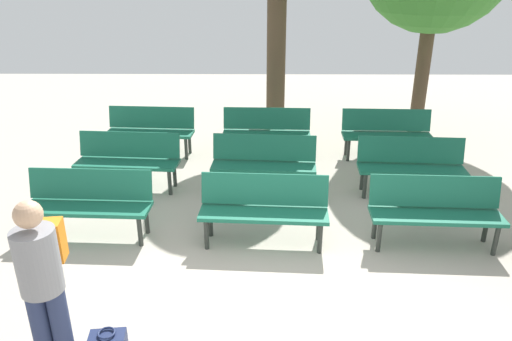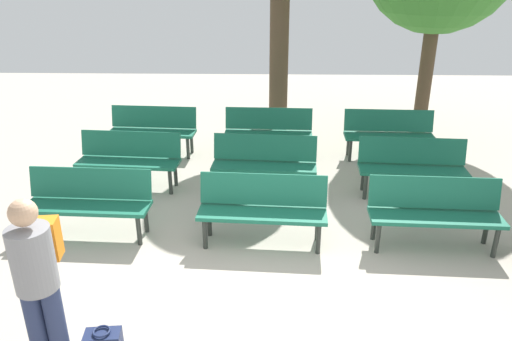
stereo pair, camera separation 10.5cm
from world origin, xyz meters
name	(u,v)px [view 2 (the right image)]	position (x,y,z in m)	size (l,w,h in m)	color
ground_plane	(249,321)	(0.00, 0.00, 0.00)	(24.00, 24.00, 0.00)	#B2A899
bench_r0_c0	(89,199)	(-2.14, 1.68, 0.50)	(1.62, 0.55, 0.87)	#19664C
bench_r0_c1	(263,206)	(0.11, 1.55, 0.50)	(1.62, 0.57, 0.87)	#19664C
bench_r0_c2	(435,209)	(2.23, 1.51, 0.50)	(1.62, 0.56, 0.87)	#19664C
bench_r1_c0	(129,157)	(-2.01, 3.19, 0.50)	(1.63, 0.59, 0.87)	#19664C
bench_r1_c1	(264,160)	(0.12, 3.09, 0.50)	(1.63, 0.59, 0.87)	#19664C
bench_r1_c2	(412,164)	(2.36, 3.00, 0.50)	(1.63, 0.59, 0.87)	#19664C
bench_r2_c0	(153,128)	(-1.97, 4.69, 0.50)	(1.63, 0.58, 0.87)	#19664C
bench_r2_c1	(268,129)	(0.17, 4.63, 0.50)	(1.62, 0.54, 0.87)	#19664C
bench_r2_c2	(389,132)	(2.36, 4.56, 0.50)	(1.62, 0.54, 0.87)	#19664C
visitor_with_backpack	(38,276)	(-1.70, -0.61, 0.94)	(0.38, 0.55, 1.65)	navy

